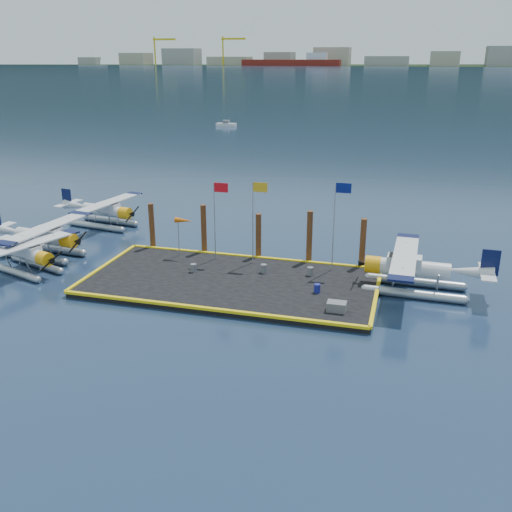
{
  "coord_description": "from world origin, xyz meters",
  "views": [
    {
      "loc": [
        11.5,
        -35.31,
        15.27
      ],
      "look_at": [
        1.24,
        2.0,
        1.61
      ],
      "focal_mm": 40.0,
      "sensor_mm": 36.0,
      "label": 1
    }
  ],
  "objects": [
    {
      "name": "drum_2",
      "position": [
        6.17,
        -0.64,
        0.7
      ],
      "size": [
        0.42,
        0.42,
        0.59
      ],
      "primitive_type": "cylinder",
      "color": "navy",
      "rests_on": "dock"
    },
    {
      "name": "far_backdrop",
      "position": [
        239.91,
        1737.52,
        9.45
      ],
      "size": [
        3050.0,
        2050.0,
        810.0
      ],
      "color": "black",
      "rests_on": "ground"
    },
    {
      "name": "crate",
      "position": [
        7.81,
        -3.18,
        0.69
      ],
      "size": [
        1.18,
        0.79,
        0.59
      ],
      "primitive_type": "cube",
      "color": "#5D5E62",
      "rests_on": "dock"
    },
    {
      "name": "piling_2",
      "position": [
        0.5,
        5.4,
        1.9
      ],
      "size": [
        0.44,
        0.44,
        3.8
      ],
      "primitive_type": "cylinder",
      "color": "#492215",
      "rests_on": "ground"
    },
    {
      "name": "piling_4",
      "position": [
        8.5,
        5.4,
        2.0
      ],
      "size": [
        0.44,
        0.44,
        4.0
      ],
      "primitive_type": "cylinder",
      "color": "#492215",
      "rests_on": "ground"
    },
    {
      "name": "drum_4",
      "position": [
        5.17,
        2.33,
        0.7
      ],
      "size": [
        0.43,
        0.43,
        0.61
      ],
      "primitive_type": "cylinder",
      "color": "#5D5E62",
      "rests_on": "dock"
    },
    {
      "name": "seaplane_b",
      "position": [
        -16.12,
        1.74,
        1.49
      ],
      "size": [
        8.76,
        9.67,
        3.42
      ],
      "rotation": [
        0.0,
        0.0,
        -1.68
      ],
      "color": "#969DA3",
      "rests_on": "ground"
    },
    {
      "name": "piling_1",
      "position": [
        -4.0,
        5.4,
        2.1
      ],
      "size": [
        0.44,
        0.44,
        4.2
      ],
      "primitive_type": "cylinder",
      "color": "#492215",
      "rests_on": "ground"
    },
    {
      "name": "piling_3",
      "position": [
        4.5,
        5.4,
        2.15
      ],
      "size": [
        0.44,
        0.44,
        4.3
      ],
      "primitive_type": "cylinder",
      "color": "#492215",
      "rests_on": "ground"
    },
    {
      "name": "drum_5",
      "position": [
        1.82,
        1.98,
        0.71
      ],
      "size": [
        0.44,
        0.44,
        0.62
      ],
      "primitive_type": "cylinder",
      "color": "#5D5E62",
      "rests_on": "dock"
    },
    {
      "name": "flagpole_red",
      "position": [
        -2.29,
        3.8,
        4.4
      ],
      "size": [
        1.14,
        0.08,
        6.0
      ],
      "color": "#9B9CA3",
      "rests_on": "dock"
    },
    {
      "name": "seaplane_c",
      "position": [
        -15.77,
        10.69,
        1.4
      ],
      "size": [
        8.27,
        9.06,
        3.2
      ],
      "rotation": [
        0.0,
        0.0,
        -1.73
      ],
      "color": "#969DA3",
      "rests_on": "ground"
    },
    {
      "name": "dock",
      "position": [
        0.0,
        0.0,
        0.2
      ],
      "size": [
        20.0,
        10.0,
        0.4
      ],
      "primitive_type": "cube",
      "color": "black",
      "rests_on": "ground"
    },
    {
      "name": "windsock",
      "position": [
        -5.03,
        3.8,
        3.23
      ],
      "size": [
        1.4,
        0.44,
        3.12
      ],
      "color": "#9B9CA3",
      "rests_on": "dock"
    },
    {
      "name": "flagpole_yellow",
      "position": [
        0.7,
        3.8,
        4.51
      ],
      "size": [
        1.14,
        0.08,
        6.2
      ],
      "color": "#9B9CA3",
      "rests_on": "dock"
    },
    {
      "name": "ground",
      "position": [
        0.0,
        0.0,
        0.0
      ],
      "size": [
        4000.0,
        4000.0,
        0.0
      ],
      "primitive_type": "plane",
      "color": "#162B44",
      "rests_on": "ground"
    },
    {
      "name": "seaplane_a",
      "position": [
        -15.37,
        -1.57,
        1.32
      ],
      "size": [
        7.91,
        8.44,
        3.03
      ],
      "rotation": [
        0.0,
        0.0,
        -1.89
      ],
      "color": "#969DA3",
      "rests_on": "ground"
    },
    {
      "name": "drum_0",
      "position": [
        -3.13,
        0.77,
        0.7
      ],
      "size": [
        0.43,
        0.43,
        0.6
      ],
      "primitive_type": "cylinder",
      "color": "#5D5E62",
      "rests_on": "dock"
    },
    {
      "name": "flagpole_blue",
      "position": [
        6.7,
        3.8,
        4.69
      ],
      "size": [
        1.14,
        0.08,
        6.5
      ],
      "color": "#9B9CA3",
      "rests_on": "dock"
    },
    {
      "name": "dock_bumpers",
      "position": [
        0.0,
        0.0,
        0.49
      ],
      "size": [
        20.25,
        10.25,
        0.18
      ],
      "primitive_type": null,
      "color": "yellow",
      "rests_on": "dock"
    },
    {
      "name": "seaplane_d",
      "position": [
        11.99,
        2.11,
        1.53
      ],
      "size": [
        8.92,
        9.83,
        3.5
      ],
      "rotation": [
        0.0,
        0.0,
        1.54
      ],
      "color": "#969DA3",
      "rests_on": "ground"
    },
    {
      "name": "piling_0",
      "position": [
        -8.5,
        5.4,
        2.0
      ],
      "size": [
        0.44,
        0.44,
        4.0
      ],
      "primitive_type": "cylinder",
      "color": "#492215",
      "rests_on": "ground"
    }
  ]
}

